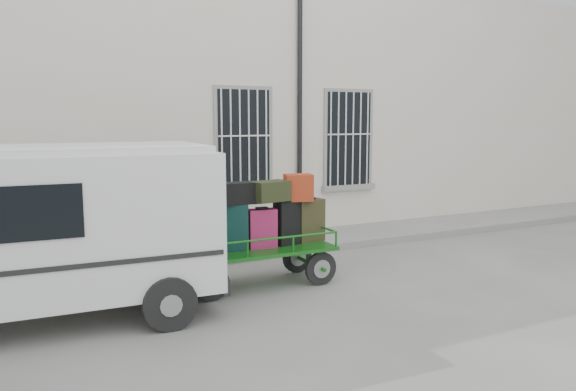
# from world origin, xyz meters

# --- Properties ---
(ground) EXTENTS (80.00, 80.00, 0.00)m
(ground) POSITION_xyz_m (0.00, 0.00, 0.00)
(ground) COLOR slate
(ground) RESTS_ON ground
(building) EXTENTS (24.00, 5.15, 6.00)m
(building) POSITION_xyz_m (0.00, 5.50, 3.00)
(building) COLOR beige
(building) RESTS_ON ground
(sidewalk) EXTENTS (24.00, 1.70, 0.15)m
(sidewalk) POSITION_xyz_m (0.00, 2.20, 0.07)
(sidewalk) COLOR slate
(sidewalk) RESTS_ON ground
(luggage_cart) EXTENTS (2.93, 1.14, 1.81)m
(luggage_cart) POSITION_xyz_m (-1.47, -0.11, 1.00)
(luggage_cart) COLOR black
(luggage_cart) RESTS_ON ground
(van) EXTENTS (4.82, 2.34, 2.38)m
(van) POSITION_xyz_m (-4.76, -0.34, 1.36)
(van) COLOR white
(van) RESTS_ON ground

